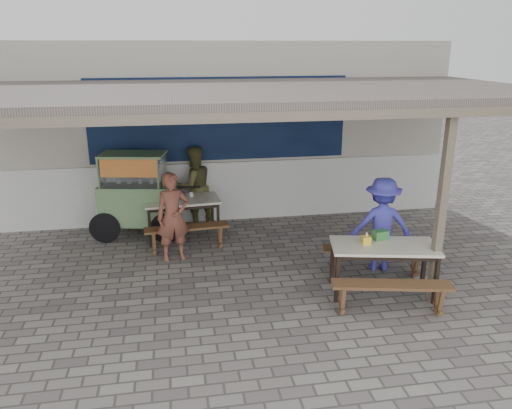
{
  "coord_description": "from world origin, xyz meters",
  "views": [
    {
      "loc": [
        -1.16,
        -6.68,
        3.44
      ],
      "look_at": [
        0.15,
        0.9,
        0.96
      ],
      "focal_mm": 35.0,
      "sensor_mm": 36.0,
      "label": 1
    }
  ],
  "objects_px": {
    "bench_left_street": "(187,233)",
    "donation_box": "(380,235)",
    "bench_right_street": "(391,291)",
    "tissue_box": "(366,240)",
    "bench_right_wall": "(374,255)",
    "patron_street_side": "(173,217)",
    "table_right": "(384,250)",
    "bench_left_wall": "(179,210)",
    "condiment_bowl": "(165,200)",
    "table_left": "(182,203)",
    "patron_right_table": "(381,224)",
    "patron_wall_side": "(194,187)",
    "condiment_jar": "(191,194)"
  },
  "relations": [
    {
      "from": "condiment_jar",
      "to": "patron_street_side",
      "type": "bearing_deg",
      "value": -108.03
    },
    {
      "from": "bench_left_street",
      "to": "bench_right_wall",
      "type": "relative_size",
      "value": 0.92
    },
    {
      "from": "table_right",
      "to": "patron_street_side",
      "type": "height_order",
      "value": "patron_street_side"
    },
    {
      "from": "tissue_box",
      "to": "condiment_bowl",
      "type": "relative_size",
      "value": 0.56
    },
    {
      "from": "table_right",
      "to": "bench_right_street",
      "type": "relative_size",
      "value": 0.99
    },
    {
      "from": "bench_right_wall",
      "to": "bench_left_street",
      "type": "bearing_deg",
      "value": 164.48
    },
    {
      "from": "bench_left_wall",
      "to": "bench_right_street",
      "type": "bearing_deg",
      "value": -60.45
    },
    {
      "from": "bench_left_wall",
      "to": "patron_right_table",
      "type": "distance_m",
      "value": 4.01
    },
    {
      "from": "table_right",
      "to": "patron_right_table",
      "type": "height_order",
      "value": "patron_right_table"
    },
    {
      "from": "condiment_jar",
      "to": "condiment_bowl",
      "type": "distance_m",
      "value": 0.52
    },
    {
      "from": "bench_right_wall",
      "to": "condiment_jar",
      "type": "relative_size",
      "value": 18.78
    },
    {
      "from": "table_left",
      "to": "bench_left_street",
      "type": "distance_m",
      "value": 0.72
    },
    {
      "from": "tissue_box",
      "to": "bench_right_street",
      "type": "bearing_deg",
      "value": -80.4
    },
    {
      "from": "bench_left_wall",
      "to": "donation_box",
      "type": "xyz_separation_m",
      "value": [
        2.82,
        -3.1,
        0.48
      ]
    },
    {
      "from": "bench_right_street",
      "to": "tissue_box",
      "type": "xyz_separation_m",
      "value": [
        -0.11,
        0.67,
        0.47
      ]
    },
    {
      "from": "bench_right_wall",
      "to": "donation_box",
      "type": "xyz_separation_m",
      "value": [
        -0.1,
        -0.37,
        0.48
      ]
    },
    {
      "from": "patron_right_table",
      "to": "condiment_jar",
      "type": "relative_size",
      "value": 17.67
    },
    {
      "from": "bench_left_wall",
      "to": "condiment_bowl",
      "type": "distance_m",
      "value": 0.85
    },
    {
      "from": "patron_wall_side",
      "to": "donation_box",
      "type": "relative_size",
      "value": 7.63
    },
    {
      "from": "bench_left_wall",
      "to": "tissue_box",
      "type": "xyz_separation_m",
      "value": [
        2.56,
        -3.22,
        0.47
      ]
    },
    {
      "from": "patron_right_table",
      "to": "bench_left_street",
      "type": "bearing_deg",
      "value": -12.04
    },
    {
      "from": "bench_left_street",
      "to": "bench_right_wall",
      "type": "xyz_separation_m",
      "value": [
        2.81,
        -1.46,
        0.0
      ]
    },
    {
      "from": "table_right",
      "to": "condiment_jar",
      "type": "height_order",
      "value": "condiment_jar"
    },
    {
      "from": "bench_left_wall",
      "to": "bench_right_wall",
      "type": "bearing_deg",
      "value": -48.05
    },
    {
      "from": "bench_left_wall",
      "to": "patron_right_table",
      "type": "relative_size",
      "value": 0.97
    },
    {
      "from": "table_left",
      "to": "bench_right_street",
      "type": "bearing_deg",
      "value": -56.13
    },
    {
      "from": "table_left",
      "to": "bench_left_wall",
      "type": "bearing_deg",
      "value": 90.0
    },
    {
      "from": "patron_wall_side",
      "to": "bench_right_street",
      "type": "bearing_deg",
      "value": 98.81
    },
    {
      "from": "bench_right_street",
      "to": "patron_right_table",
      "type": "height_order",
      "value": "patron_right_table"
    },
    {
      "from": "patron_wall_side",
      "to": "patron_right_table",
      "type": "xyz_separation_m",
      "value": [
        2.78,
        -2.55,
        -0.04
      ]
    },
    {
      "from": "bench_right_wall",
      "to": "patron_street_side",
      "type": "distance_m",
      "value": 3.27
    },
    {
      "from": "tissue_box",
      "to": "patron_street_side",
      "type": "bearing_deg",
      "value": 148.27
    },
    {
      "from": "bench_right_street",
      "to": "donation_box",
      "type": "bearing_deg",
      "value": 91.42
    },
    {
      "from": "bench_left_street",
      "to": "table_right",
      "type": "height_order",
      "value": "table_right"
    },
    {
      "from": "bench_right_street",
      "to": "tissue_box",
      "type": "height_order",
      "value": "tissue_box"
    },
    {
      "from": "bench_left_street",
      "to": "donation_box",
      "type": "relative_size",
      "value": 7.09
    },
    {
      "from": "bench_right_wall",
      "to": "patron_right_table",
      "type": "distance_m",
      "value": 0.5
    },
    {
      "from": "bench_right_wall",
      "to": "patron_wall_side",
      "type": "relative_size",
      "value": 1.01
    },
    {
      "from": "table_left",
      "to": "patron_right_table",
      "type": "bearing_deg",
      "value": -36.54
    },
    {
      "from": "table_right",
      "to": "tissue_box",
      "type": "relative_size",
      "value": 13.97
    },
    {
      "from": "patron_wall_side",
      "to": "condiment_bowl",
      "type": "bearing_deg",
      "value": 30.34
    },
    {
      "from": "table_left",
      "to": "bench_right_wall",
      "type": "xyz_separation_m",
      "value": [
        2.87,
        -2.09,
        -0.33
      ]
    },
    {
      "from": "patron_street_side",
      "to": "bench_left_wall",
      "type": "bearing_deg",
      "value": 75.51
    },
    {
      "from": "bench_left_street",
      "to": "donation_box",
      "type": "distance_m",
      "value": 3.31
    },
    {
      "from": "table_right",
      "to": "bench_right_wall",
      "type": "relative_size",
      "value": 0.99
    },
    {
      "from": "bench_right_street",
      "to": "table_left",
      "type": "bearing_deg",
      "value": 140.81
    },
    {
      "from": "bench_right_street",
      "to": "bench_right_wall",
      "type": "bearing_deg",
      "value": 90.0
    },
    {
      "from": "bench_left_street",
      "to": "patron_wall_side",
      "type": "height_order",
      "value": "patron_wall_side"
    },
    {
      "from": "table_left",
      "to": "bench_right_wall",
      "type": "relative_size",
      "value": 0.88
    },
    {
      "from": "patron_right_table",
      "to": "tissue_box",
      "type": "xyz_separation_m",
      "value": [
        -0.54,
        -0.72,
        0.06
      ]
    }
  ]
}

